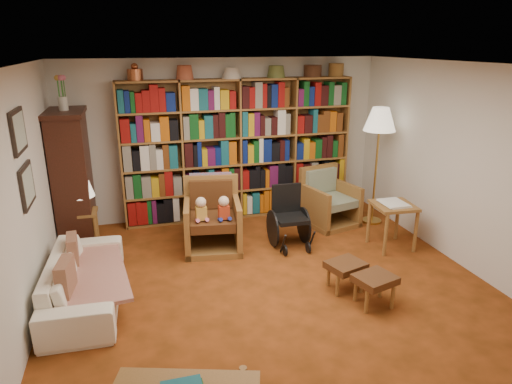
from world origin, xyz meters
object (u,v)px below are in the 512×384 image
object	(u,v)px
footstool_a	(346,267)
side_table_papers	(393,212)
sofa	(85,279)
footstool_b	(375,281)
side_table_lamp	(84,221)
wheelchair	(289,218)
armchair_leather	(211,219)
floor_lamp	(380,124)
armchair_sage	(328,202)

from	to	relation	value
footstool_a	side_table_papers	bearing A→B (deg)	37.83
sofa	footstool_b	world-z (taller)	sofa
sofa	side_table_papers	xyz separation A→B (m)	(3.97, 0.33, 0.26)
side_table_lamp	wheelchair	xyz separation A→B (m)	(2.74, -0.69, 0.01)
side_table_lamp	footstool_b	bearing A→B (deg)	-37.96
armchair_leather	floor_lamp	size ratio (longest dim) A/B	0.54
sofa	side_table_lamp	world-z (taller)	sofa
side_table_lamp	floor_lamp	size ratio (longest dim) A/B	0.29
sofa	armchair_sage	xyz separation A→B (m)	(3.51, 1.43, 0.07)
armchair_leather	wheelchair	distance (m)	1.08
armchair_sage	floor_lamp	distance (m)	1.42
footstool_b	side_table_lamp	bearing A→B (deg)	142.04
armchair_leather	armchair_sage	bearing A→B (deg)	10.81
floor_lamp	footstool_a	world-z (taller)	floor_lamp
armchair_leather	footstool_b	distance (m)	2.44
armchair_leather	footstool_b	size ratio (longest dim) A/B	1.99
wheelchair	footstool_b	distance (m)	1.77
side_table_lamp	wheelchair	bearing A→B (deg)	-14.08
armchair_sage	side_table_lamp	bearing A→B (deg)	178.98
armchair_leather	floor_lamp	distance (m)	2.86
footstool_a	footstool_b	size ratio (longest dim) A/B	0.99
armchair_leather	wheelchair	bearing A→B (deg)	-13.77
side_table_lamp	footstool_b	xyz separation A→B (m)	(3.10, -2.42, -0.09)
side_table_lamp	footstool_b	size ratio (longest dim) A/B	1.07
side_table_lamp	sofa	bearing A→B (deg)	-86.17
armchair_leather	floor_lamp	world-z (taller)	floor_lamp
side_table_lamp	footstool_a	world-z (taller)	side_table_lamp
armchair_leather	footstool_b	world-z (taller)	armchair_leather
footstool_a	sofa	bearing A→B (deg)	169.23
armchair_leather	side_table_lamp	bearing A→B (deg)	165.73
floor_lamp	footstool_b	size ratio (longest dim) A/B	3.70
armchair_leather	side_table_papers	distance (m)	2.49
floor_lamp	footstool_a	distance (m)	2.58
armchair_leather	armchair_sage	size ratio (longest dim) A/B	1.09
footstool_a	footstool_b	xyz separation A→B (m)	(0.15, -0.38, 0.01)
armchair_sage	floor_lamp	world-z (taller)	floor_lamp
footstool_b	footstool_a	bearing A→B (deg)	111.78
side_table_papers	sofa	bearing A→B (deg)	-175.23
footstool_a	footstool_b	distance (m)	0.41
side_table_papers	side_table_lamp	bearing A→B (deg)	164.06
floor_lamp	armchair_sage	bearing A→B (deg)	165.40
armchair_sage	armchair_leather	bearing A→B (deg)	-169.19
floor_lamp	footstool_a	bearing A→B (deg)	-127.08
armchair_leather	footstool_a	xyz separation A→B (m)	(1.25, -1.60, -0.12)
armchair_leather	wheelchair	world-z (taller)	armchair_leather
floor_lamp	footstool_b	xyz separation A→B (m)	(-1.20, -2.17, -1.27)
armchair_sage	footstool_b	xyz separation A→B (m)	(-0.51, -2.35, -0.05)
armchair_sage	wheelchair	world-z (taller)	armchair_sage
armchair_leather	footstool_a	distance (m)	2.04
side_table_papers	footstool_b	world-z (taller)	side_table_papers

